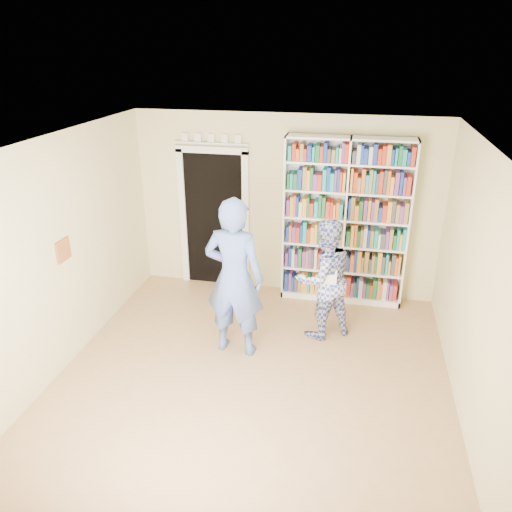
% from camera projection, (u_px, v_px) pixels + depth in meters
% --- Properties ---
extents(floor, '(5.00, 5.00, 0.00)m').
position_uv_depth(floor, '(250.00, 385.00, 5.68)').
color(floor, '#AB7E53').
rests_on(floor, ground).
extents(ceiling, '(5.00, 5.00, 0.00)m').
position_uv_depth(ceiling, '(248.00, 148.00, 4.61)').
color(ceiling, white).
rests_on(ceiling, wall_back).
extents(wall_back, '(4.50, 0.00, 4.50)m').
position_uv_depth(wall_back, '(285.00, 206.00, 7.39)').
color(wall_back, beige).
rests_on(wall_back, floor).
extents(wall_left, '(0.00, 5.00, 5.00)m').
position_uv_depth(wall_left, '(52.00, 261.00, 5.56)').
color(wall_left, beige).
rests_on(wall_left, floor).
extents(wall_right, '(0.00, 5.00, 5.00)m').
position_uv_depth(wall_right, '(480.00, 300.00, 4.72)').
color(wall_right, beige).
rests_on(wall_right, floor).
extents(bookshelf, '(1.77, 0.33, 2.43)m').
position_uv_depth(bookshelf, '(345.00, 222.00, 7.13)').
color(bookshelf, white).
rests_on(bookshelf, floor).
extents(doorway, '(1.10, 0.08, 2.43)m').
position_uv_depth(doorway, '(214.00, 213.00, 7.64)').
color(doorway, black).
rests_on(doorway, floor).
extents(wall_art, '(0.03, 0.25, 0.25)m').
position_uv_depth(wall_art, '(63.00, 250.00, 5.72)').
color(wall_art, brown).
rests_on(wall_art, wall_left).
extents(man_blue, '(0.77, 0.55, 2.01)m').
position_uv_depth(man_blue, '(234.00, 278.00, 5.95)').
color(man_blue, '#536EB8').
rests_on(man_blue, floor).
extents(man_plaid, '(0.99, 0.94, 1.62)m').
position_uv_depth(man_plaid, '(324.00, 279.00, 6.38)').
color(man_plaid, '#333D9C').
rests_on(man_plaid, floor).
extents(paper_sheet, '(0.19, 0.01, 0.27)m').
position_uv_depth(paper_sheet, '(329.00, 280.00, 6.14)').
color(paper_sheet, white).
rests_on(paper_sheet, man_plaid).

